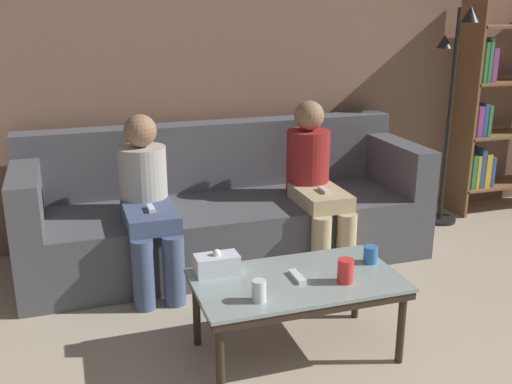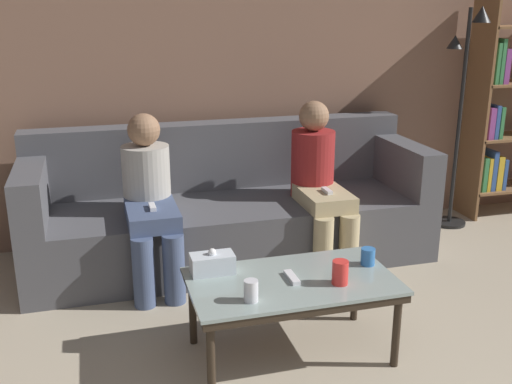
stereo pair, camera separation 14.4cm
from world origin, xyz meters
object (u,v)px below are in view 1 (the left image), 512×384
object	(u,v)px
coffee_table	(297,286)
tissue_box	(217,264)
game_remote	(297,277)
cup_far_center	(345,271)
bookshelf	(494,116)
couch	(225,212)
standing_lamp	(453,94)
seated_person_left_end	(147,197)
cup_near_right	(370,255)
cup_near_left	(259,291)
seated_person_mid_left	(315,179)

from	to	relation	value
coffee_table	tissue_box	world-z (taller)	tissue_box
coffee_table	game_remote	xyz separation A→B (m)	(-0.00, 0.00, 0.05)
cup_far_center	bookshelf	bearing A→B (deg)	37.90
couch	coffee_table	distance (m)	1.33
standing_lamp	seated_person_left_end	xyz separation A→B (m)	(-2.47, -0.40, -0.48)
game_remote	cup_near_right	bearing A→B (deg)	7.58
couch	standing_lamp	world-z (taller)	standing_lamp
couch	game_remote	xyz separation A→B (m)	(0.01, -1.33, 0.10)
coffee_table	seated_person_left_end	distance (m)	1.24
coffee_table	cup_near_right	world-z (taller)	cup_near_right
cup_far_center	standing_lamp	size ratio (longest dim) A/B	0.07
cup_far_center	cup_near_left	bearing A→B (deg)	-173.17
cup_near_right	cup_far_center	bearing A→B (deg)	-143.71
cup_far_center	bookshelf	size ratio (longest dim) A/B	0.07
couch	seated_person_left_end	bearing A→B (deg)	-156.16
cup_near_right	game_remote	distance (m)	0.44
couch	seated_person_mid_left	xyz separation A→B (m)	(0.57, -0.24, 0.26)
bookshelf	standing_lamp	xyz separation A→B (m)	(-0.53, -0.14, 0.22)
coffee_table	bookshelf	size ratio (longest dim) A/B	0.58
cup_near_left	cup_near_right	distance (m)	0.73
bookshelf	seated_person_mid_left	world-z (taller)	bookshelf
cup_near_right	seated_person_left_end	distance (m)	1.44
bookshelf	seated_person_left_end	xyz separation A→B (m)	(-3.01, -0.54, -0.26)
coffee_table	cup_near_right	xyz separation A→B (m)	(0.44, 0.06, 0.09)
coffee_table	seated_person_mid_left	bearing A→B (deg)	62.57
cup_near_left	cup_near_right	size ratio (longest dim) A/B	1.14
game_remote	seated_person_left_end	distance (m)	1.23
tissue_box	game_remote	size ratio (longest dim) A/B	1.47
couch	seated_person_mid_left	distance (m)	0.67
couch	cup_near_left	distance (m)	1.52
coffee_table	seated_person_mid_left	distance (m)	1.24
tissue_box	cup_far_center	bearing A→B (deg)	-27.02
couch	tissue_box	distance (m)	1.21
coffee_table	game_remote	size ratio (longest dim) A/B	6.85
cup_near_right	game_remote	world-z (taller)	cup_near_right
seated_person_mid_left	cup_near_left	bearing A→B (deg)	-123.17
seated_person_mid_left	coffee_table	bearing A→B (deg)	-117.43
coffee_table	bookshelf	bearing A→B (deg)	33.67
couch	bookshelf	bearing A→B (deg)	6.73
couch	tissue_box	world-z (taller)	couch
cup_near_right	standing_lamp	distance (m)	2.11
cup_near_left	cup_far_center	world-z (taller)	cup_far_center
coffee_table	seated_person_left_end	xyz separation A→B (m)	(-0.58, 1.08, 0.19)
tissue_box	game_remote	world-z (taller)	tissue_box
seated_person_left_end	seated_person_mid_left	size ratio (longest dim) A/B	0.97
coffee_table	cup_near_left	xyz separation A→B (m)	(-0.26, -0.17, 0.09)
tissue_box	seated_person_left_end	xyz separation A→B (m)	(-0.22, 0.89, 0.10)
cup_near_left	tissue_box	world-z (taller)	tissue_box
cup_near_left	standing_lamp	xyz separation A→B (m)	(2.15, 1.64, 0.58)
seated_person_left_end	bookshelf	bearing A→B (deg)	10.19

